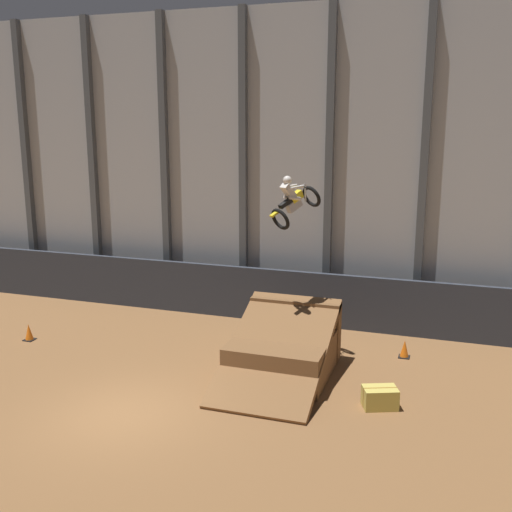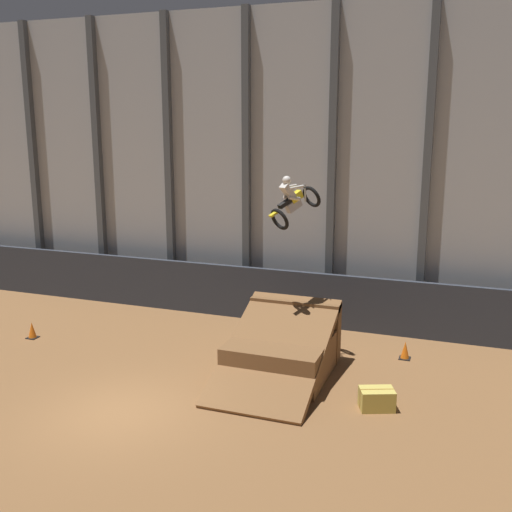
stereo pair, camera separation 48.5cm
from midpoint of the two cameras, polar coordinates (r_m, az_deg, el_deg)
name	(u,v)px [view 2 (the right image)]	position (r m, az deg, el deg)	size (l,w,h in m)	color
ground_plane	(119,413)	(16.63, -12.08, -14.41)	(60.00, 60.00, 0.00)	brown
arena_back_wall	(248,165)	(23.57, -0.18, 8.63)	(32.00, 0.40, 11.70)	#ADB2B7
lower_barrier	(238,292)	(23.37, -1.12, -3.43)	(31.36, 0.20, 2.05)	#2D333D
dirt_ramp	(283,349)	(18.50, 3.37, -8.87)	(2.92, 4.68, 2.11)	brown
rider_bike_solo	(293,202)	(18.29, 4.33, 5.20)	(1.53, 1.80, 1.68)	black
traffic_cone_near_ramp	(32,330)	(22.69, -19.97, -6.68)	(0.36, 0.36, 0.58)	black
traffic_cone_arena_edge	(405,350)	(20.20, 14.69, -8.70)	(0.36, 0.36, 0.58)	black
hay_bale_trackside	(377,399)	(16.74, 12.27, -13.17)	(1.06, 0.89, 0.57)	#CCB751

